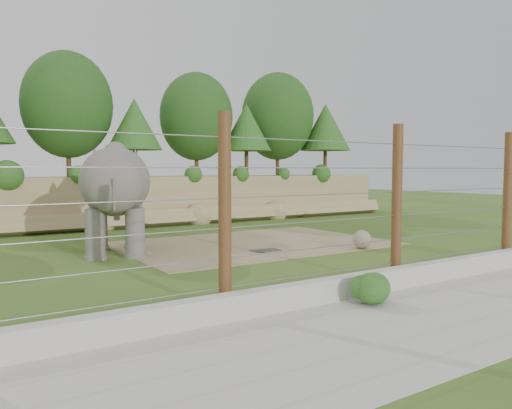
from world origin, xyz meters
TOP-DOWN VIEW (x-y plane):
  - ground at (0.00, 0.00)m, footprint 90.00×90.00m
  - back_embankment at (0.59, 12.68)m, footprint 30.00×5.52m
  - dirt_patch at (0.50, 3.00)m, footprint 10.00×7.00m
  - drain_grate at (-0.11, 1.23)m, footprint 1.00×0.60m
  - elephant at (-4.63, 3.65)m, footprint 3.40×5.09m
  - stone_ball at (3.04, -0.30)m, footprint 0.67×0.67m
  - retaining_wall at (0.00, -5.00)m, footprint 26.00×0.35m
  - walkway at (0.00, -7.00)m, footprint 26.00×4.00m
  - barrier_fence at (0.00, -4.50)m, footprint 20.26×0.26m
  - walkway_shrub at (-2.16, -5.80)m, footprint 0.71×0.71m

SIDE VIEW (x-z plane):
  - ground at x=0.00m, z-range 0.00..0.00m
  - walkway at x=0.00m, z-range 0.00..0.01m
  - dirt_patch at x=0.50m, z-range 0.00..0.02m
  - drain_grate at x=-0.11m, z-range 0.02..0.05m
  - retaining_wall at x=0.00m, z-range 0.00..0.50m
  - stone_ball at x=3.04m, z-range 0.02..0.69m
  - walkway_shrub at x=-2.16m, z-range 0.01..0.72m
  - elephant at x=-4.63m, z-range 0.00..3.80m
  - barrier_fence at x=0.00m, z-range 0.00..4.00m
  - back_embankment at x=0.59m, z-range -0.42..8.35m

